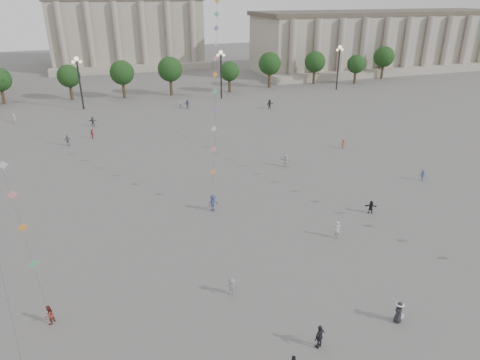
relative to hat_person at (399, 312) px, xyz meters
name	(u,v)px	position (x,y,z in m)	size (l,w,h in m)	color
ground	(296,308)	(-6.42, 3.77, -0.90)	(360.00, 360.00, 0.00)	#5A5754
hall_east	(383,41)	(68.58, 97.66, 7.53)	(84.00, 26.22, 17.20)	gray
hall_central	(124,19)	(-6.42, 132.99, 13.33)	(48.30, 34.30, 35.50)	gray
tree_row	(149,73)	(-6.42, 81.77, 4.50)	(137.12, 5.12, 8.00)	#392B1C
lamp_post_mid_west	(78,73)	(-21.42, 73.77, 6.45)	(2.00, 0.90, 10.65)	#262628
lamp_post_mid_east	(221,66)	(8.58, 73.77, 6.45)	(2.00, 0.90, 10.65)	#262628
lamp_post_far_east	(339,59)	(38.58, 73.77, 6.45)	(2.00, 0.90, 10.65)	#262628
person_crowd_0	(187,104)	(-0.82, 67.24, 0.03)	(1.09, 0.45, 1.86)	navy
person_crowd_3	(371,207)	(8.12, 15.17, -0.16)	(1.37, 0.44, 1.48)	black
person_crowd_4	(180,104)	(-2.11, 68.45, -0.16)	(1.37, 0.44, 1.48)	silver
person_crowd_6	(232,287)	(-10.65, 6.88, -0.11)	(1.01, 0.58, 1.57)	slate
person_crowd_7	(286,160)	(4.99, 30.75, 0.01)	(1.69, 0.54, 1.82)	silver
person_crowd_8	(343,144)	(16.66, 34.76, -0.16)	(0.95, 0.55, 1.47)	#A03C2B
person_crowd_9	(270,104)	(15.43, 61.56, 0.05)	(1.76, 0.56, 1.90)	black
person_crowd_10	(15,118)	(-33.56, 67.13, -0.01)	(0.65, 0.43, 1.78)	beige
person_crowd_12	(93,121)	(-19.85, 60.13, -0.02)	(1.63, 0.52, 1.76)	#59585D
person_crowd_13	(337,229)	(1.87, 11.83, 0.03)	(0.68, 0.44, 1.86)	#B6B5B1
person_crowd_14	(423,175)	(19.64, 20.55, -0.14)	(0.98, 0.56, 1.51)	#37537C
person_crowd_16	(68,140)	(-23.92, 50.04, -0.01)	(1.04, 0.43, 1.78)	slate
person_crowd_17	(92,134)	(-20.13, 52.84, -0.12)	(1.01, 0.58, 1.56)	maroon
tourist_4	(320,336)	(-6.69, -0.31, 0.02)	(1.08, 0.45, 1.84)	#222228
kite_flyer_0	(49,315)	(-24.25, 8.14, -0.12)	(0.76, 0.59, 1.55)	maroon
kite_flyer_1	(213,203)	(-8.14, 21.30, 0.06)	(1.23, 0.71, 1.91)	navy
hat_person	(399,312)	(0.00, 0.00, 0.00)	(1.00, 0.91, 1.72)	black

